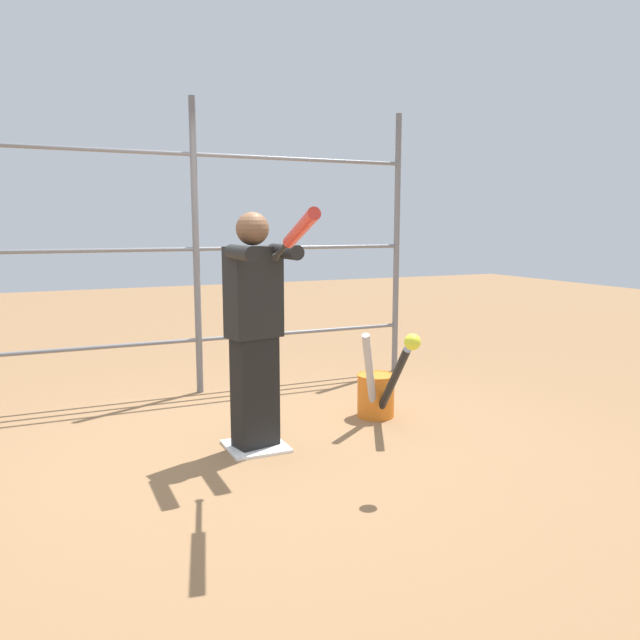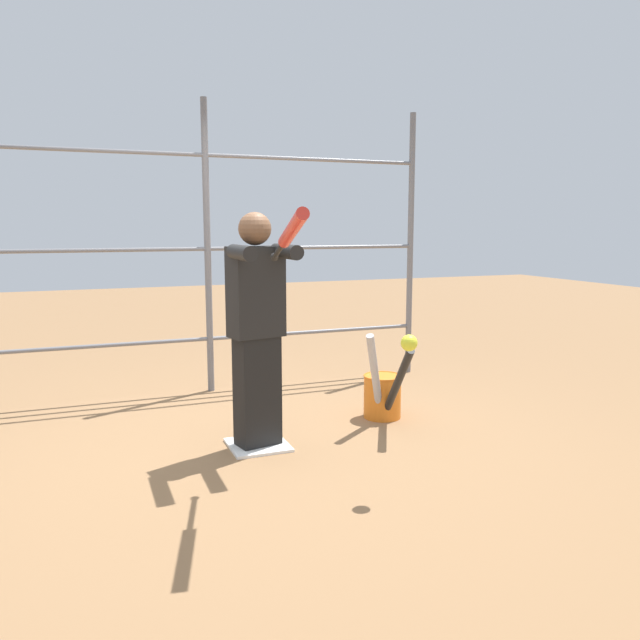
{
  "view_description": "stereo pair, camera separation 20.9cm",
  "coord_description": "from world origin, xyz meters",
  "px_view_note": "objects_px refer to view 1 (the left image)",
  "views": [
    {
      "loc": [
        1.31,
        3.95,
        1.52
      ],
      "look_at": [
        -0.31,
        0.4,
        0.93
      ],
      "focal_mm": 35.0,
      "sensor_mm": 36.0,
      "label": 1
    },
    {
      "loc": [
        1.12,
        4.03,
        1.52
      ],
      "look_at": [
        -0.31,
        0.4,
        0.93
      ],
      "focal_mm": 35.0,
      "sensor_mm": 36.0,
      "label": 2
    }
  ],
  "objects_px": {
    "softball_in_flight": "(412,342)",
    "bat_bucket": "(377,393)",
    "baseball_bat_swinging": "(297,233)",
    "batter": "(255,324)"
  },
  "relations": [
    {
      "from": "baseball_bat_swinging",
      "to": "bat_bucket",
      "type": "xyz_separation_m",
      "value": [
        -1.17,
        -1.2,
        -1.28
      ]
    },
    {
      "from": "softball_in_flight",
      "to": "bat_bucket",
      "type": "distance_m",
      "value": 1.49
    },
    {
      "from": "bat_bucket",
      "to": "softball_in_flight",
      "type": "bearing_deg",
      "value": 68.81
    },
    {
      "from": "batter",
      "to": "bat_bucket",
      "type": "distance_m",
      "value": 1.31
    },
    {
      "from": "softball_in_flight",
      "to": "bat_bucket",
      "type": "bearing_deg",
      "value": -111.19
    },
    {
      "from": "baseball_bat_swinging",
      "to": "softball_in_flight",
      "type": "distance_m",
      "value": 0.93
    },
    {
      "from": "baseball_bat_swinging",
      "to": "batter",
      "type": "bearing_deg",
      "value": -94.63
    },
    {
      "from": "bat_bucket",
      "to": "baseball_bat_swinging",
      "type": "bearing_deg",
      "value": 45.71
    },
    {
      "from": "softball_in_flight",
      "to": "bat_bucket",
      "type": "relative_size",
      "value": 0.13
    },
    {
      "from": "baseball_bat_swinging",
      "to": "bat_bucket",
      "type": "relative_size",
      "value": 1.17
    }
  ]
}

